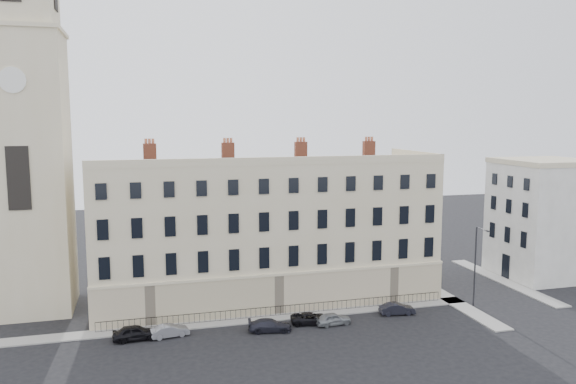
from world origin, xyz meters
The scene contains 15 objects.
ground centered at (0.00, 0.00, 0.00)m, with size 160.00×160.00×0.00m, color black.
terrace centered at (-5.97, 11.97, 7.50)m, with size 36.22×12.22×17.00m.
church_tower centered at (-30.00, 14.00, 18.66)m, with size 8.00×8.13×44.00m.
adjacent_building centered at (29.00, 11.00, 7.00)m, with size 10.00×10.00×14.00m, color beige.
pavement_terrace centered at (-10.00, 5.00, 0.06)m, with size 48.00×2.00×0.12m, color gray.
pavement_east_return centered at (13.00, 8.00, 0.06)m, with size 2.00×24.00×0.12m, color gray.
pavement_adjacent centered at (23.00, 10.00, 0.06)m, with size 2.00×20.00×0.12m, color gray.
railings centered at (-6.00, 5.40, 0.55)m, with size 35.00×0.04×0.96m.
car_a centered at (-19.93, 2.84, 0.68)m, with size 1.60×3.98×1.36m, color black.
car_b centered at (-16.95, 2.80, 0.57)m, with size 1.20×3.44×1.13m, color gray.
car_c centered at (-7.96, 1.71, 0.58)m, with size 1.62×3.99×1.16m, color #21212C.
car_d centered at (-3.74, 2.59, 0.54)m, with size 1.78×3.87×1.08m, color black.
car_e centered at (-1.74, 1.78, 0.59)m, with size 1.39×3.45×1.18m, color gray.
car_f centered at (5.40, 2.79, 0.58)m, with size 1.23×3.54×1.17m, color black.
streetlamp centered at (14.41, 3.09, 4.66)m, with size 0.53×1.80×8.40m.
Camera 1 is at (-19.27, -46.68, 19.52)m, focal length 35.00 mm.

